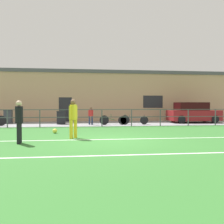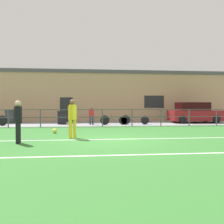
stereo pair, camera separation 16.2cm
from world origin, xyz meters
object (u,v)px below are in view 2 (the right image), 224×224
object	(u,v)px
player_goalkeeper	(18,119)
trash_bin_0	(10,116)
soccer_ball_match	(55,131)
trash_bin_1	(62,117)
player_striker	(72,116)
parked_car_red	(194,113)
bicycle_parked_0	(134,120)
spectator_child	(91,114)
bicycle_parked_1	(115,120)

from	to	relation	value
player_goalkeeper	trash_bin_0	size ratio (longest dim) A/B	1.48
soccer_ball_match	trash_bin_1	bearing A→B (deg)	92.63
player_striker	parked_car_red	size ratio (longest dim) A/B	0.41
player_striker	soccer_ball_match	world-z (taller)	player_striker
player_striker	bicycle_parked_0	xyz separation A→B (m)	(3.98, 6.44, -0.61)
spectator_child	bicycle_parked_1	distance (m)	1.76
bicycle_parked_0	bicycle_parked_1	size ratio (longest dim) A/B	1.02
parked_car_red	trash_bin_0	xyz separation A→B (m)	(-14.54, 0.62, -0.23)
player_striker	player_goalkeeper	bearing A→B (deg)	164.57
trash_bin_1	trash_bin_0	bearing A→B (deg)	165.74
trash_bin_1	player_striker	bearing A→B (deg)	-80.23
player_goalkeeper	trash_bin_1	size ratio (longest dim) A/B	1.64
soccer_ball_match	trash_bin_0	bearing A→B (deg)	123.59
spectator_child	parked_car_red	size ratio (longest dim) A/B	0.32
spectator_child	trash_bin_0	world-z (taller)	spectator_child
player_striker	trash_bin_0	size ratio (longest dim) A/B	1.56
parked_car_red	bicycle_parked_0	bearing A→B (deg)	-165.46
bicycle_parked_0	bicycle_parked_1	xyz separation A→B (m)	(-1.37, 0.00, 0.03)
trash_bin_1	spectator_child	bearing A→B (deg)	-19.05
spectator_child	bicycle_parked_1	bearing A→B (deg)	178.21
player_goalkeeper	parked_car_red	world-z (taller)	parked_car_red
parked_car_red	trash_bin_0	distance (m)	14.56
player_striker	soccer_ball_match	distance (m)	2.30
trash_bin_1	soccer_ball_match	bearing A→B (deg)	-87.37
spectator_child	player_goalkeeper	bearing A→B (deg)	74.53
trash_bin_1	parked_car_red	bearing A→B (deg)	2.27
spectator_child	trash_bin_0	xyz separation A→B (m)	(-6.26, 1.79, -0.19)
parked_car_red	bicycle_parked_1	distance (m)	6.73
player_goalkeeper	spectator_child	xyz separation A→B (m)	(2.82, 7.77, -0.15)
spectator_child	trash_bin_1	xyz separation A→B (m)	(-2.17, 0.75, -0.24)
spectator_child	trash_bin_1	distance (m)	2.31
soccer_ball_match	bicycle_parked_0	bearing A→B (deg)	42.34
soccer_ball_match	spectator_child	size ratio (longest dim) A/B	0.18
parked_car_red	trash_bin_0	size ratio (longest dim) A/B	3.77
parked_car_red	player_goalkeeper	bearing A→B (deg)	-141.16
player_goalkeeper	soccer_ball_match	xyz separation A→B (m)	(0.89, 3.03, -0.78)
bicycle_parked_0	spectator_child	bearing A→B (deg)	176.54
bicycle_parked_1	trash_bin_1	distance (m)	3.99
soccer_ball_match	trash_bin_1	distance (m)	5.51
player_goalkeeper	parked_car_red	xyz separation A→B (m)	(11.10, 8.94, -0.11)
spectator_child	bicycle_parked_1	size ratio (longest dim) A/B	0.59
parked_car_red	bicycle_parked_1	world-z (taller)	parked_car_red
spectator_child	soccer_ball_match	bearing A→B (deg)	72.35
trash_bin_0	trash_bin_1	xyz separation A→B (m)	(4.08, -1.04, -0.05)
player_striker	bicycle_parked_0	distance (m)	7.60
soccer_ball_match	trash_bin_1	world-z (taller)	trash_bin_1
parked_car_red	bicycle_parked_1	size ratio (longest dim) A/B	1.85
bicycle_parked_0	trash_bin_1	bearing A→B (deg)	169.88
player_goalkeeper	bicycle_parked_0	distance (m)	9.62
parked_car_red	bicycle_parked_0	world-z (taller)	parked_car_red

